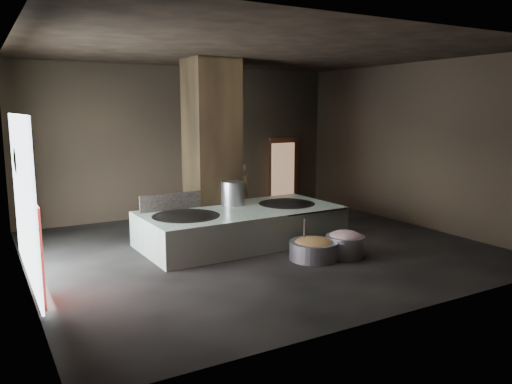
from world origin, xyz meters
TOP-DOWN VIEW (x-y plane):
  - floor at (0.00, 0.00)m, footprint 10.00×9.00m
  - ceiling at (0.00, 0.00)m, footprint 10.00×9.00m
  - back_wall at (0.00, 4.55)m, footprint 10.00×0.10m
  - front_wall at (0.00, -4.55)m, footprint 10.00×0.10m
  - left_wall at (-5.05, 0.00)m, footprint 0.10×9.00m
  - right_wall at (5.05, 0.00)m, footprint 0.10×9.00m
  - pillar at (-0.30, 1.90)m, footprint 1.20×1.20m
  - hearth_platform at (-0.15, 0.57)m, footprint 4.90×2.47m
  - platform_cap at (-0.15, 0.57)m, footprint 4.71×2.26m
  - wok_left at (-1.60, 0.52)m, footprint 1.52×1.52m
  - wok_left_rim at (-1.60, 0.52)m, footprint 1.55×1.55m
  - wok_right at (1.20, 0.62)m, footprint 1.41×1.41m
  - wok_right_rim at (1.20, 0.62)m, footprint 1.45×1.45m
  - stock_pot at (-0.10, 1.12)m, footprint 0.59×0.59m
  - splash_guard at (-1.60, 1.32)m, footprint 1.68×0.12m
  - cook at (0.62, 2.12)m, footprint 0.67×0.46m
  - veg_basin at (0.58, -1.40)m, footprint 1.23×1.23m
  - veg_fill at (0.58, -1.40)m, footprint 0.87×0.87m
  - ladle at (0.43, -1.25)m, footprint 0.27×0.36m
  - meat_basin at (1.32, -1.58)m, footprint 0.93×0.93m
  - meat_fill at (1.32, -1.58)m, footprint 0.71×0.71m
  - doorway_near at (1.20, 4.45)m, footprint 1.18×0.08m
  - doorway_near_glow at (1.11, 4.67)m, footprint 0.83×0.04m
  - doorway_far at (3.60, 4.45)m, footprint 1.18×0.08m
  - doorway_far_glow at (3.40, 4.24)m, footprint 0.89×0.04m
  - left_opening at (-4.95, 0.20)m, footprint 0.04×4.20m
  - pavilion_sliver at (-4.88, -1.10)m, footprint 0.05×0.90m
  - tree_silhouette at (-4.85, 1.30)m, footprint 0.28×1.10m

SIDE VIEW (x-z plane):
  - floor at x=0.00m, z-range -0.10..0.00m
  - veg_basin at x=0.58m, z-range 0.00..0.39m
  - meat_basin at x=1.32m, z-range 0.00..0.47m
  - veg_fill at x=0.58m, z-range 0.22..0.48m
  - hearth_platform at x=-0.15m, z-range 0.00..0.84m
  - meat_fill at x=1.32m, z-range 0.31..0.59m
  - ladle at x=0.43m, z-range 0.17..0.93m
  - wok_left at x=-1.60m, z-range 0.54..0.96m
  - wok_right at x=1.20m, z-range 0.55..0.95m
  - platform_cap at x=-0.15m, z-range 0.80..0.83m
  - wok_left_rim at x=-1.60m, z-range 0.79..0.85m
  - wok_right_rim at x=1.20m, z-range 0.79..0.85m
  - pavilion_sliver at x=-4.88m, z-range 0.00..1.70m
  - cook at x=0.62m, z-range 0.00..1.77m
  - splash_guard at x=-1.60m, z-range 0.82..1.24m
  - doorway_far_glow at x=3.40m, z-range 0.00..2.10m
  - doorway_near_glow at x=1.11m, z-range 0.07..2.03m
  - doorway_near at x=1.20m, z-range -0.09..2.29m
  - doorway_far at x=3.60m, z-range -0.09..2.29m
  - stock_pot at x=-0.10m, z-range 0.82..1.44m
  - left_opening at x=-4.95m, z-range 0.05..3.15m
  - tree_silhouette at x=-4.85m, z-range 1.65..2.75m
  - back_wall at x=0.00m, z-range 0.00..4.50m
  - front_wall at x=0.00m, z-range 0.00..4.50m
  - left_wall at x=-5.05m, z-range 0.00..4.50m
  - right_wall at x=5.05m, z-range 0.00..4.50m
  - pillar at x=-0.30m, z-range 0.00..4.50m
  - ceiling at x=0.00m, z-range 4.50..4.60m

